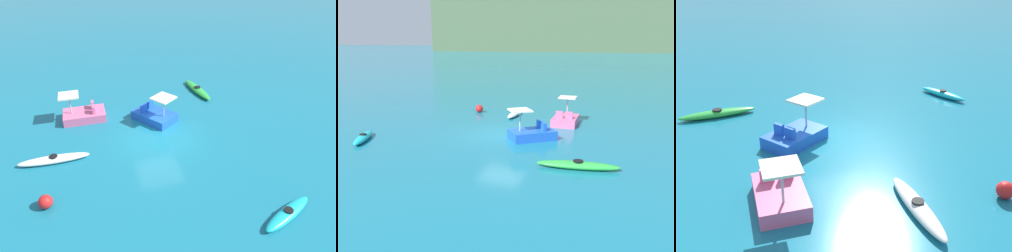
# 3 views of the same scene
# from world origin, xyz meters

# --- Properties ---
(ground_plane) EXTENTS (600.00, 600.00, 0.00)m
(ground_plane) POSITION_xyz_m (0.00, 0.00, 0.00)
(ground_plane) COLOR #19728C
(kayak_white) EXTENTS (0.60, 3.31, 0.37)m
(kayak_white) POSITION_xyz_m (-0.85, 5.34, 0.16)
(kayak_white) COLOR white
(kayak_white) RESTS_ON ground_plane
(kayak_green) EXTENTS (3.54, 1.11, 0.37)m
(kayak_green) POSITION_xyz_m (4.82, -3.98, 0.16)
(kayak_green) COLOR green
(kayak_green) RESTS_ON ground_plane
(kayak_cyan) EXTENTS (1.60, 2.70, 0.37)m
(kayak_cyan) POSITION_xyz_m (-6.71, -3.47, 0.16)
(kayak_cyan) COLOR #19B7C6
(kayak_cyan) RESTS_ON ground_plane
(pedal_boat_pink) EXTENTS (1.53, 2.47, 1.68)m
(pedal_boat_pink) POSITION_xyz_m (2.97, 3.79, 0.34)
(pedal_boat_pink) COLOR pink
(pedal_boat_pink) RESTS_ON ground_plane
(pedal_boat_blue) EXTENTS (2.82, 2.64, 1.68)m
(pedal_boat_blue) POSITION_xyz_m (1.81, -0.21, 0.34)
(pedal_boat_blue) COLOR blue
(pedal_boat_blue) RESTS_ON ground_plane
(buoy_red) EXTENTS (0.57, 0.57, 0.57)m
(buoy_red) POSITION_xyz_m (-3.77, 5.49, 0.28)
(buoy_red) COLOR red
(buoy_red) RESTS_ON ground_plane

